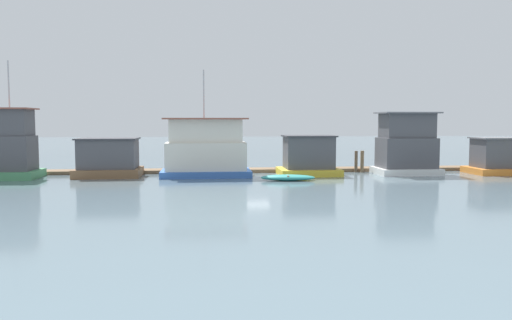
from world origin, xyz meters
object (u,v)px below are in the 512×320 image
Objects in this scene: houseboat_white at (406,146)px; mooring_post_far_left at (362,161)px; mooring_post_centre at (501,163)px; houseboat_blue at (206,150)px; houseboat_brown at (109,158)px; houseboat_yellow at (309,157)px; houseboat_orange at (509,157)px; dinghy_teal at (288,178)px; mooring_post_near_right at (356,162)px.

houseboat_white reaches higher than mooring_post_far_left.
houseboat_blue is at bearing -176.02° from mooring_post_centre.
houseboat_brown is at bearing -177.89° from mooring_post_centre.
houseboat_white is at bearing -31.96° from mooring_post_far_left.
houseboat_orange is (17.63, -0.67, -0.08)m from houseboat_yellow.
houseboat_yellow is 1.18× the size of dinghy_teal.
houseboat_yellow reaches higher than mooring_post_near_right.
houseboat_yellow is (8.69, 0.14, -0.62)m from houseboat_blue.
mooring_post_far_left is (-12.37, 2.42, -0.50)m from houseboat_orange.
mooring_post_centre is at bearing 14.96° from dinghy_teal.
mooring_post_centre reaches higher than dinghy_teal.
houseboat_orange reaches higher than mooring_post_centre.
houseboat_orange is at bearing -1.15° from houseboat_blue.
dinghy_teal is at bearing -16.77° from houseboat_brown.
houseboat_orange reaches higher than dinghy_teal.
houseboat_blue reaches higher than dinghy_teal.
houseboat_white reaches higher than houseboat_brown.
dinghy_teal is (14.26, -4.30, -1.27)m from houseboat_brown.
houseboat_blue reaches higher than mooring_post_far_left.
mooring_post_near_right is 0.56m from mooring_post_far_left.
houseboat_brown is at bearing 175.76° from houseboat_blue.
mooring_post_near_right is 13.82m from mooring_post_centre.
mooring_post_centre is at bearing 11.42° from houseboat_white.
dinghy_teal is at bearing -161.90° from houseboat_white.
houseboat_yellow is 0.95× the size of houseboat_white.
houseboat_yellow is 17.65m from houseboat_orange.
houseboat_yellow is (16.69, -0.45, 0.04)m from houseboat_brown.
houseboat_blue is 26.33m from houseboat_orange.
houseboat_white is 0.78× the size of houseboat_orange.
houseboat_blue reaches higher than mooring_post_centre.
houseboat_brown is 2.75× the size of mooring_post_near_right.
mooring_post_centre is (18.52, 1.75, -0.86)m from houseboat_yellow.
dinghy_teal is 21.68m from mooring_post_centre.
houseboat_brown is 21.43m from mooring_post_near_right.
houseboat_blue reaches higher than houseboat_brown.
houseboat_yellow is at bearing 0.93° from houseboat_blue.
mooring_post_near_right reaches higher than dinghy_teal.
houseboat_yellow is at bearing -174.60° from mooring_post_centre.
houseboat_orange is at bearing -2.18° from houseboat_yellow.
houseboat_white is at bearing 177.50° from houseboat_orange.
houseboat_brown reaches higher than mooring_post_centre.
houseboat_brown reaches higher than dinghy_teal.
houseboat_brown is 34.34m from houseboat_orange.
mooring_post_centre is at bearing 0.00° from mooring_post_near_right.
houseboat_yellow is 2.65× the size of mooring_post_far_left.
dinghy_teal is at bearing -122.22° from houseboat_yellow.
mooring_post_centre is (10.01, 2.02, -1.77)m from houseboat_white.
mooring_post_near_right is 1.40× the size of mooring_post_centre.
mooring_post_far_left is at bearing 18.39° from houseboat_yellow.
houseboat_brown is at bearing -176.62° from mooring_post_far_left.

